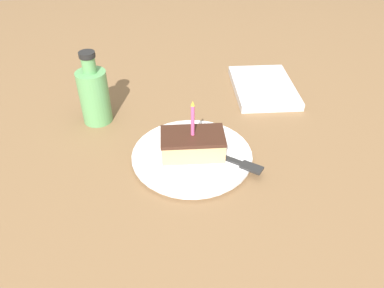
{
  "coord_description": "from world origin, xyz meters",
  "views": [
    {
      "loc": [
        -0.6,
        0.07,
        0.52
      ],
      "look_at": [
        0.02,
        0.03,
        0.04
      ],
      "focal_mm": 35.0,
      "sensor_mm": 36.0,
      "label": 1
    }
  ],
  "objects_px": {
    "fork": "(226,158)",
    "marble_board": "(263,87)",
    "plate": "(192,156)",
    "cake_slice": "(193,144)",
    "bottle": "(94,95)"
  },
  "relations": [
    {
      "from": "plate",
      "to": "cake_slice",
      "type": "bearing_deg",
      "value": -82.18
    },
    {
      "from": "fork",
      "to": "marble_board",
      "type": "height_order",
      "value": "same"
    },
    {
      "from": "fork",
      "to": "bottle",
      "type": "xyz_separation_m",
      "value": [
        0.19,
        0.29,
        0.05
      ]
    },
    {
      "from": "bottle",
      "to": "fork",
      "type": "bearing_deg",
      "value": -123.28
    },
    {
      "from": "bottle",
      "to": "plate",
      "type": "bearing_deg",
      "value": -126.98
    },
    {
      "from": "plate",
      "to": "fork",
      "type": "distance_m",
      "value": 0.07
    },
    {
      "from": "cake_slice",
      "to": "marble_board",
      "type": "relative_size",
      "value": 0.57
    },
    {
      "from": "plate",
      "to": "marble_board",
      "type": "relative_size",
      "value": 1.12
    },
    {
      "from": "fork",
      "to": "cake_slice",
      "type": "bearing_deg",
      "value": 70.25
    },
    {
      "from": "marble_board",
      "to": "plate",
      "type": "bearing_deg",
      "value": 142.56
    },
    {
      "from": "fork",
      "to": "marble_board",
      "type": "distance_m",
      "value": 0.34
    },
    {
      "from": "plate",
      "to": "bottle",
      "type": "distance_m",
      "value": 0.28
    },
    {
      "from": "fork",
      "to": "bottle",
      "type": "height_order",
      "value": "bottle"
    },
    {
      "from": "cake_slice",
      "to": "plate",
      "type": "bearing_deg",
      "value": 97.82
    },
    {
      "from": "cake_slice",
      "to": "bottle",
      "type": "bearing_deg",
      "value": 53.23
    }
  ]
}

